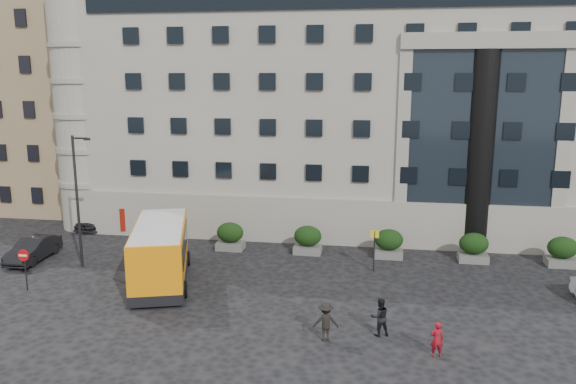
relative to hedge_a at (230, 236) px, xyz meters
name	(u,v)px	position (x,y,z in m)	size (l,w,h in m)	color
ground	(266,298)	(4.00, -7.80, -0.93)	(120.00, 120.00, 0.00)	black
civic_building	(385,104)	(10.00, 14.20, 8.07)	(44.00, 24.00, 18.00)	gray
entrance_column	(480,153)	(16.00, 2.50, 5.57)	(1.80, 1.80, 13.00)	black
apartment_near	(47,91)	(-20.00, 12.20, 9.07)	(14.00, 14.00, 20.00)	olive
apartment_far	(109,78)	(-23.00, 30.20, 10.07)	(13.00, 13.00, 22.00)	brown
hedge_a	(230,236)	(0.00, 0.00, 0.00)	(1.80, 1.26, 1.84)	#525250
hedge_b	(308,240)	(5.20, 0.00, 0.00)	(1.80, 1.26, 1.84)	#525250
hedge_c	(389,243)	(10.40, 0.00, 0.00)	(1.80, 1.26, 1.84)	#525250
hedge_d	(474,247)	(15.60, 0.00, 0.00)	(1.80, 1.26, 1.84)	#525250
hedge_e	(562,251)	(20.80, 0.00, 0.00)	(1.80, 1.26, 1.84)	#525250
street_lamp	(78,197)	(-7.94, -4.80, 3.44)	(1.16, 0.18, 8.00)	#262628
bus_stop_sign	(374,243)	(9.50, -2.80, 0.80)	(0.50, 0.08, 2.52)	#262628
no_entry_sign	(24,261)	(-9.00, -8.84, 0.72)	(0.64, 0.16, 2.32)	#262628
minibus	(160,251)	(-2.29, -6.41, 0.89)	(4.99, 8.40, 3.32)	orange
red_truck	(145,207)	(-8.06, 4.82, 0.51)	(3.11, 5.51, 2.81)	maroon
parked_car_b	(33,249)	(-11.64, -4.15, -0.20)	(1.55, 4.44, 1.46)	black
parked_car_c	(102,216)	(-11.32, 4.20, -0.17)	(2.12, 5.22, 1.52)	black
parked_car_d	(154,216)	(-7.50, 5.15, -0.22)	(2.35, 5.09, 1.41)	black
pedestrian_a	(437,339)	(12.18, -12.76, -0.16)	(0.56, 0.37, 1.53)	maroon
pedestrian_b	(380,317)	(9.85, -11.16, -0.05)	(0.85, 0.66, 1.75)	black
pedestrian_c	(326,322)	(7.51, -12.02, -0.05)	(1.13, 0.65, 1.75)	black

